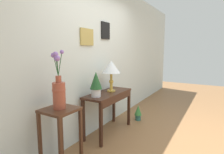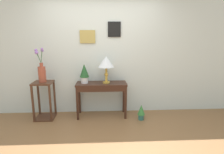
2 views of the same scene
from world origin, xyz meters
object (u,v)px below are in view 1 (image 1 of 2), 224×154
(table_lamp, at_px, (111,68))
(flower_vase_tall, at_px, (59,90))
(pedestal_stand_left, at_px, (61,140))
(potted_plant_floor, at_px, (138,112))
(potted_plant_on_console, at_px, (96,83))
(console_table, at_px, (109,99))

(table_lamp, xyz_separation_m, flower_vase_tall, (-1.29, -0.05, -0.15))
(pedestal_stand_left, height_order, potted_plant_floor, pedestal_stand_left)
(potted_plant_on_console, bearing_deg, table_lamp, -1.42)
(pedestal_stand_left, height_order, flower_vase_tall, flower_vase_tall)
(flower_vase_tall, bearing_deg, potted_plant_floor, -5.38)
(potted_plant_floor, bearing_deg, console_table, 164.87)
(potted_plant_on_console, height_order, potted_plant_floor, potted_plant_on_console)
(console_table, distance_m, table_lamp, 0.55)
(potted_plant_on_console, relative_size, pedestal_stand_left, 0.51)
(potted_plant_floor, bearing_deg, table_lamp, 161.12)
(pedestal_stand_left, distance_m, potted_plant_floor, 2.01)
(pedestal_stand_left, distance_m, flower_vase_tall, 0.61)
(potted_plant_floor, bearing_deg, flower_vase_tall, 174.62)
(table_lamp, relative_size, potted_plant_on_console, 1.39)
(flower_vase_tall, distance_m, potted_plant_floor, 2.16)
(potted_plant_on_console, height_order, pedestal_stand_left, potted_plant_on_console)
(flower_vase_tall, xyz_separation_m, potted_plant_floor, (1.99, -0.19, -0.82))
(potted_plant_floor, bearing_deg, potted_plant_on_console, 167.70)
(pedestal_stand_left, bearing_deg, flower_vase_tall, -159.36)
(table_lamp, xyz_separation_m, pedestal_stand_left, (-1.29, -0.05, -0.77))
(console_table, relative_size, pedestal_stand_left, 1.34)
(table_lamp, height_order, potted_plant_floor, table_lamp)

